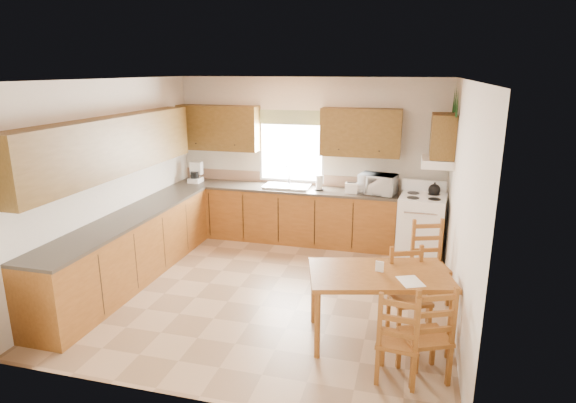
% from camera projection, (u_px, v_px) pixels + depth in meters
% --- Properties ---
extents(floor, '(4.50, 4.50, 0.00)m').
position_uv_depth(floor, '(271.00, 291.00, 6.34)').
color(floor, tan).
rests_on(floor, ground).
extents(ceiling, '(4.50, 4.50, 0.00)m').
position_uv_depth(ceiling, '(269.00, 80.00, 5.62)').
color(ceiling, brown).
rests_on(ceiling, floor).
extents(wall_left, '(4.50, 4.50, 0.00)m').
position_uv_depth(wall_left, '(112.00, 181.00, 6.53)').
color(wall_left, silver).
rests_on(wall_left, floor).
extents(wall_right, '(4.50, 4.50, 0.00)m').
position_uv_depth(wall_right, '(461.00, 204.00, 5.42)').
color(wall_right, silver).
rests_on(wall_right, floor).
extents(wall_back, '(4.50, 4.50, 0.00)m').
position_uv_depth(wall_back, '(309.00, 160.00, 8.07)').
color(wall_back, silver).
rests_on(wall_back, floor).
extents(wall_front, '(4.50, 4.50, 0.00)m').
position_uv_depth(wall_front, '(189.00, 257.00, 3.88)').
color(wall_front, silver).
rests_on(wall_front, floor).
extents(lower_cab_back, '(3.75, 0.60, 0.88)m').
position_uv_depth(lower_cab_back, '(283.00, 215.00, 8.13)').
color(lower_cab_back, brown).
rests_on(lower_cab_back, floor).
extents(lower_cab_left, '(0.60, 3.60, 0.88)m').
position_uv_depth(lower_cab_left, '(131.00, 250.00, 6.56)').
color(lower_cab_left, brown).
rests_on(lower_cab_left, floor).
extents(counter_back, '(3.75, 0.63, 0.04)m').
position_uv_depth(counter_back, '(283.00, 188.00, 8.01)').
color(counter_back, '#413A31').
rests_on(counter_back, lower_cab_back).
extents(counter_left, '(0.63, 3.60, 0.04)m').
position_uv_depth(counter_left, '(128.00, 217.00, 6.44)').
color(counter_left, '#413A31').
rests_on(counter_left, lower_cab_left).
extents(backsplash, '(3.75, 0.01, 0.18)m').
position_uv_depth(backsplash, '(287.00, 178.00, 8.25)').
color(backsplash, '#9C775E').
rests_on(backsplash, counter_back).
extents(upper_cab_back_left, '(1.41, 0.33, 0.75)m').
position_uv_depth(upper_cab_back_left, '(219.00, 128.00, 8.17)').
color(upper_cab_back_left, brown).
rests_on(upper_cab_back_left, wall_back).
extents(upper_cab_back_right, '(1.25, 0.33, 0.75)m').
position_uv_depth(upper_cab_back_right, '(361.00, 132.00, 7.57)').
color(upper_cab_back_right, brown).
rests_on(upper_cab_back_right, wall_back).
extents(upper_cab_left, '(0.33, 3.60, 0.75)m').
position_uv_depth(upper_cab_left, '(112.00, 146.00, 6.22)').
color(upper_cab_left, brown).
rests_on(upper_cab_left, wall_left).
extents(upper_cab_stove, '(0.33, 0.62, 0.62)m').
position_uv_depth(upper_cab_stove, '(443.00, 136.00, 6.85)').
color(upper_cab_stove, brown).
rests_on(upper_cab_stove, wall_right).
extents(range_hood, '(0.44, 0.62, 0.12)m').
position_uv_depth(range_hood, '(437.00, 162.00, 6.97)').
color(range_hood, white).
rests_on(range_hood, wall_right).
extents(window_frame, '(1.13, 0.02, 1.18)m').
position_uv_depth(window_frame, '(291.00, 147.00, 8.07)').
color(window_frame, white).
rests_on(window_frame, wall_back).
extents(window_pane, '(1.05, 0.01, 1.10)m').
position_uv_depth(window_pane, '(291.00, 147.00, 8.06)').
color(window_pane, white).
rests_on(window_pane, wall_back).
extents(window_valance, '(1.19, 0.01, 0.24)m').
position_uv_depth(window_valance, '(291.00, 117.00, 7.91)').
color(window_valance, '#446A36').
rests_on(window_valance, wall_back).
extents(sink_basin, '(0.75, 0.45, 0.04)m').
position_uv_depth(sink_basin, '(287.00, 186.00, 7.98)').
color(sink_basin, silver).
rests_on(sink_basin, counter_back).
extents(pine_decal_a, '(0.22, 0.22, 0.36)m').
position_uv_depth(pine_decal_a, '(457.00, 103.00, 6.40)').
color(pine_decal_a, '#143C14').
rests_on(pine_decal_a, wall_right).
extents(pine_decal_b, '(0.22, 0.22, 0.36)m').
position_uv_depth(pine_decal_b, '(456.00, 99.00, 6.68)').
color(pine_decal_b, '#143C14').
rests_on(pine_decal_b, wall_right).
extents(pine_decal_c, '(0.22, 0.22, 0.36)m').
position_uv_depth(pine_decal_c, '(454.00, 100.00, 6.99)').
color(pine_decal_c, '#143C14').
rests_on(pine_decal_c, wall_right).
extents(stove, '(0.73, 0.74, 0.98)m').
position_uv_depth(stove, '(421.00, 229.00, 7.26)').
color(stove, white).
rests_on(stove, floor).
extents(coffeemaker, '(0.22, 0.25, 0.30)m').
position_uv_depth(coffeemaker, '(195.00, 174.00, 8.31)').
color(coffeemaker, white).
rests_on(coffeemaker, counter_back).
extents(paper_towel, '(0.14, 0.14, 0.25)m').
position_uv_depth(paper_towel, '(319.00, 183.00, 7.78)').
color(paper_towel, white).
rests_on(paper_towel, counter_back).
extents(toaster, '(0.20, 0.13, 0.16)m').
position_uv_depth(toaster, '(351.00, 188.00, 7.62)').
color(toaster, white).
rests_on(toaster, counter_back).
extents(microwave, '(0.58, 0.47, 0.31)m').
position_uv_depth(microwave, '(378.00, 184.00, 7.55)').
color(microwave, white).
rests_on(microwave, counter_back).
extents(dining_table, '(1.61, 1.17, 0.77)m').
position_uv_depth(dining_table, '(378.00, 306.00, 5.11)').
color(dining_table, brown).
rests_on(dining_table, floor).
extents(chair_near_left, '(0.53, 0.52, 0.98)m').
position_uv_depth(chair_near_left, '(426.00, 330.00, 4.44)').
color(chair_near_left, brown).
rests_on(chair_near_left, floor).
extents(chair_near_right, '(0.42, 0.40, 0.92)m').
position_uv_depth(chair_near_right, '(399.00, 335.00, 4.42)').
color(chair_near_right, brown).
rests_on(chair_near_right, floor).
extents(chair_far_left, '(0.52, 0.51, 0.95)m').
position_uv_depth(chair_far_left, '(410.00, 293.00, 5.20)').
color(chair_far_left, brown).
rests_on(chair_far_left, floor).
extents(chair_far_right, '(0.53, 0.52, 1.00)m').
position_uv_depth(chair_far_right, '(431.00, 263.00, 5.96)').
color(chair_far_right, brown).
rests_on(chair_far_right, floor).
extents(table_paper, '(0.31, 0.34, 0.00)m').
position_uv_depth(table_paper, '(410.00, 281.00, 4.79)').
color(table_paper, white).
rests_on(table_paper, dining_table).
extents(table_card, '(0.09, 0.03, 0.11)m').
position_uv_depth(table_card, '(380.00, 266.00, 5.02)').
color(table_card, white).
rests_on(table_card, dining_table).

